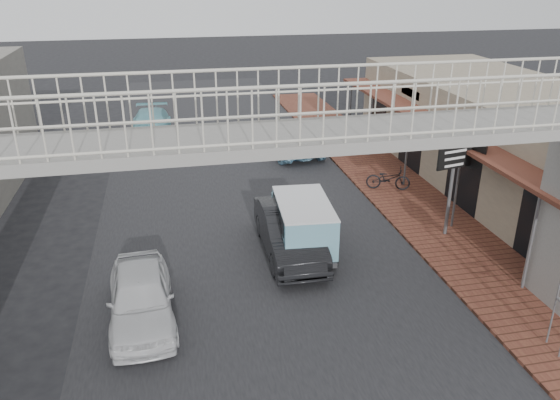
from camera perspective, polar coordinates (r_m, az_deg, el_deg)
name	(u,v)px	position (r m, az deg, el deg)	size (l,w,h in m)	color
ground	(258,263)	(16.65, -2.28, -6.64)	(120.00, 120.00, 0.00)	black
road_strip	(258,263)	(16.65, -2.28, -6.63)	(10.00, 60.00, 0.01)	black
sidewalk	(415,205)	(21.07, 13.96, -0.56)	(3.00, 40.00, 0.10)	brown
shophouse_row	(515,141)	(23.46, 23.34, 5.73)	(7.20, 18.00, 4.00)	gray
footbridge	(288,225)	(11.70, 0.83, -2.62)	(16.40, 2.40, 6.34)	gray
white_hatchback	(141,297)	(14.27, -14.34, -9.80)	(1.59, 3.95, 1.35)	silver
dark_sedan	(289,232)	(16.88, 0.99, -3.33)	(1.58, 4.52, 1.49)	black
angkot_curb	(290,138)	(26.55, 1.02, 6.48)	(2.24, 4.85, 1.35)	#6C9FBB
angkot_far	(151,125)	(29.40, -13.33, 7.58)	(2.00, 4.91, 1.43)	#71B9C5
angkot_van	(302,219)	(16.89, 2.35, -1.97)	(1.87, 3.66, 1.74)	black
motorcycle_near	(388,178)	(22.09, 11.24, 2.22)	(0.60, 1.73, 0.91)	black
motorcycle_far	(364,135)	(27.71, 8.77, 6.76)	(0.47, 1.66, 1.00)	black
arrow_sign	(477,150)	(18.55, 19.90, 4.89)	(2.08, 1.36, 3.46)	#59595B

